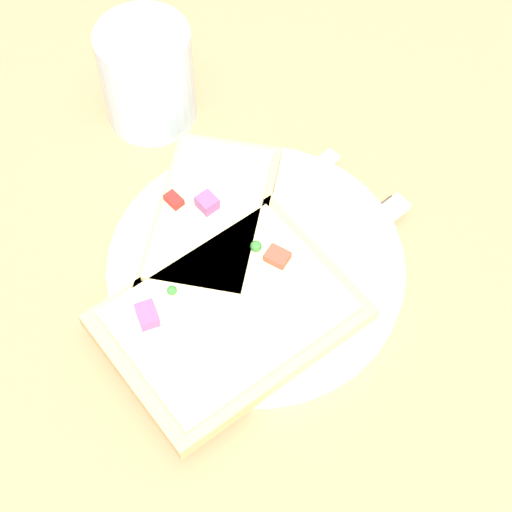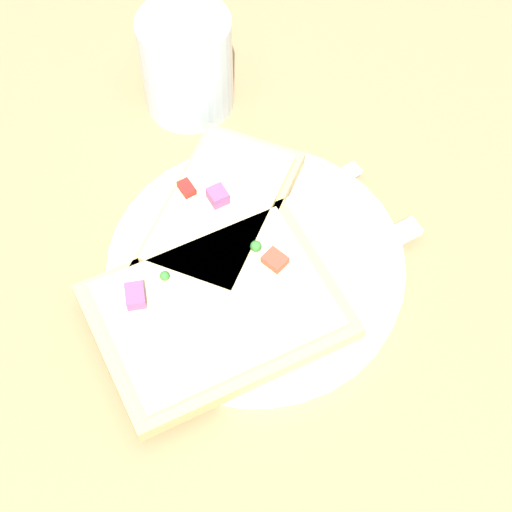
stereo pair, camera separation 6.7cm
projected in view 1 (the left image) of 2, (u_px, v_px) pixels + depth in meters
The scene contains 8 objects.
ground_plane at pixel (256, 270), 0.69m from camera, with size 4.00×4.00×0.00m, color #9E7A51.
plate at pixel (256, 266), 0.69m from camera, with size 0.24×0.24×0.01m.
fork at pixel (240, 230), 0.70m from camera, with size 0.08×0.20×0.01m.
knife at pixel (330, 258), 0.68m from camera, with size 0.09×0.20×0.01m.
pizza_slice_main at pixel (229, 315), 0.65m from camera, with size 0.20×0.22×0.03m.
pizza_slice_corner at pixel (211, 218), 0.69m from camera, with size 0.13×0.18×0.03m.
crumb_scatter at pixel (190, 277), 0.67m from camera, with size 0.14×0.14×0.01m.
drinking_glass at pixel (147, 76), 0.74m from camera, with size 0.08×0.08×0.10m.
Camera 1 is at (-0.17, 0.31, 0.60)m, focal length 60.00 mm.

